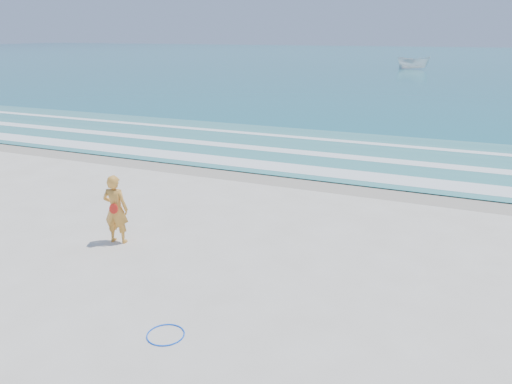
% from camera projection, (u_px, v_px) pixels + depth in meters
% --- Properties ---
extents(ground, '(400.00, 400.00, 0.00)m').
position_uv_depth(ground, '(160.00, 276.00, 11.77)').
color(ground, silver).
rests_on(ground, ground).
extents(wet_sand, '(400.00, 2.40, 0.00)m').
position_uv_depth(wet_sand, '(289.00, 178.00, 19.63)').
color(wet_sand, '#B2A893').
rests_on(wet_sand, ground).
extents(ocean, '(400.00, 190.00, 0.04)m').
position_uv_depth(ocean, '(446.00, 59.00, 103.46)').
color(ocean, '#19727F').
rests_on(ocean, ground).
extents(shallow, '(400.00, 10.00, 0.01)m').
position_uv_depth(shallow, '(324.00, 151.00, 23.98)').
color(shallow, '#59B7AD').
rests_on(shallow, ocean).
extents(foam_near, '(400.00, 1.40, 0.01)m').
position_uv_depth(foam_near, '(300.00, 169.00, 20.75)').
color(foam_near, white).
rests_on(foam_near, shallow).
extents(foam_mid, '(400.00, 0.90, 0.01)m').
position_uv_depth(foam_mid, '(320.00, 154.00, 23.28)').
color(foam_mid, white).
rests_on(foam_mid, shallow).
extents(foam_far, '(400.00, 0.60, 0.01)m').
position_uv_depth(foam_far, '(338.00, 141.00, 26.16)').
color(foam_far, white).
rests_on(foam_far, shallow).
extents(hoop, '(0.94, 0.94, 0.03)m').
position_uv_depth(hoop, '(166.00, 335.00, 9.46)').
color(hoop, blue).
rests_on(hoop, ground).
extents(boat, '(5.28, 2.91, 1.93)m').
position_uv_depth(boat, '(413.00, 63.00, 76.02)').
color(boat, white).
rests_on(boat, ocean).
extents(woman, '(0.76, 0.56, 1.90)m').
position_uv_depth(woman, '(116.00, 209.00, 13.40)').
color(woman, gold).
rests_on(woman, ground).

